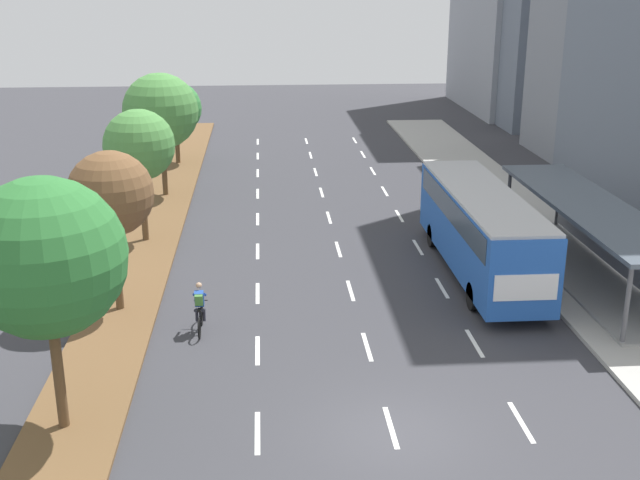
{
  "coord_description": "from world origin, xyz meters",
  "views": [
    {
      "loc": [
        -3.21,
        -17.71,
        11.25
      ],
      "look_at": [
        -0.97,
        12.44,
        1.2
      ],
      "focal_mm": 44.56,
      "sensor_mm": 36.0,
      "label": 1
    }
  ],
  "objects": [
    {
      "name": "sidewalk_right",
      "position": [
        9.25,
        20.0,
        0.07
      ],
      "size": [
        4.5,
        52.0,
        0.15
      ],
      "primitive_type": "cube",
      "color": "#ADAAA3",
      "rests_on": "ground"
    },
    {
      "name": "median_tree_third",
      "position": [
        -8.47,
        16.34,
        4.37
      ],
      "size": [
        3.08,
        3.08,
        5.81
      ],
      "color": "brown",
      "rests_on": "median_strip"
    },
    {
      "name": "median_tree_fifth",
      "position": [
        -8.49,
        31.81,
        3.54
      ],
      "size": [
        3.25,
        3.25,
        5.06
      ],
      "color": "brown",
      "rests_on": "median_strip"
    },
    {
      "name": "lane_divider_right",
      "position": [
        3.5,
        17.1,
        0.0
      ],
      "size": [
        0.14,
        45.21,
        0.01
      ],
      "color": "white",
      "rests_on": "ground"
    },
    {
      "name": "median_tree_fourth",
      "position": [
        -8.43,
        24.07,
        4.59
      ],
      "size": [
        3.94,
        3.94,
        6.46
      ],
      "color": "brown",
      "rests_on": "median_strip"
    },
    {
      "name": "bus",
      "position": [
        5.25,
        11.32,
        2.07
      ],
      "size": [
        2.54,
        11.29,
        3.37
      ],
      "color": "#2356B2",
      "rests_on": "ground"
    },
    {
      "name": "median_tree_second",
      "position": [
        -8.34,
        8.61,
        4.28
      ],
      "size": [
        2.92,
        2.92,
        5.64
      ],
      "color": "brown",
      "rests_on": "median_strip"
    },
    {
      "name": "ground_plane",
      "position": [
        0.0,
        0.0,
        0.0
      ],
      "size": [
        140.0,
        140.0,
        0.0
      ],
      "primitive_type": "plane",
      "color": "#38383D"
    },
    {
      "name": "lane_divider_center",
      "position": [
        0.0,
        17.1,
        0.0
      ],
      "size": [
        0.14,
        45.21,
        0.01
      ],
      "color": "white",
      "rests_on": "ground"
    },
    {
      "name": "lane_divider_left",
      "position": [
        -3.5,
        17.1,
        0.0
      ],
      "size": [
        0.14,
        45.21,
        0.01
      ],
      "color": "white",
      "rests_on": "ground"
    },
    {
      "name": "median_tree_nearest",
      "position": [
        -8.53,
        0.88,
        4.76
      ],
      "size": [
        4.0,
        4.0,
        6.65
      ],
      "color": "brown",
      "rests_on": "median_strip"
    },
    {
      "name": "cyclist",
      "position": [
        -5.39,
        6.68,
        0.79
      ],
      "size": [
        0.46,
        1.82,
        1.71
      ],
      "color": "black",
      "rests_on": "ground"
    },
    {
      "name": "median_strip",
      "position": [
        -8.3,
        20.0,
        0.06
      ],
      "size": [
        2.6,
        52.0,
        0.12
      ],
      "primitive_type": "cube",
      "color": "brown",
      "rests_on": "ground"
    },
    {
      "name": "bus_shelter",
      "position": [
        9.53,
        10.6,
        1.87
      ],
      "size": [
        2.9,
        13.3,
        2.86
      ],
      "color": "gray",
      "rests_on": "sidewalk_right"
    }
  ]
}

